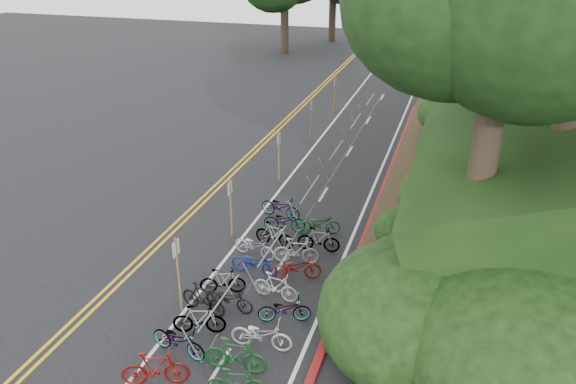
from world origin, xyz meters
TOP-DOWN VIEW (x-y plane):
  - ground at (0.00, 0.00)m, footprint 120.00×120.00m
  - road_markings at (0.63, 10.10)m, footprint 7.47×80.00m
  - red_curb at (5.70, 12.00)m, footprint 0.25×28.00m
  - embankment at (12.96, 19.04)m, footprint 14.30×48.14m
  - bike_rack_front at (2.57, -0.60)m, footprint 1.14×2.97m
  - bike_racks_rest at (3.00, 13.00)m, footprint 1.14×23.00m
  - signpost_near at (0.90, 0.05)m, footprint 0.08×0.40m
  - signposts_rest at (0.60, 14.00)m, footprint 0.08×18.40m
  - bike_front at (1.61, 0.20)m, footprint 0.86×1.77m
  - bike_valet at (2.91, 1.91)m, footprint 3.59×12.27m

SIDE VIEW (x-z plane):
  - ground at x=0.00m, z-range 0.00..0.00m
  - road_markings at x=0.63m, z-range 0.00..0.01m
  - red_curb at x=5.70m, z-range 0.00..0.10m
  - bike_valet at x=2.91m, z-range -0.07..1.03m
  - bike_front at x=1.61m, z-range 0.00..1.03m
  - bike_rack_front at x=2.57m, z-range 0.27..1.43m
  - bike_racks_rest at x=3.00m, z-range 0.27..1.44m
  - signposts_rest at x=0.60m, z-range 0.18..2.68m
  - signpost_near at x=0.90m, z-range 0.19..2.85m
  - embankment at x=12.96m, z-range -1.99..7.12m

